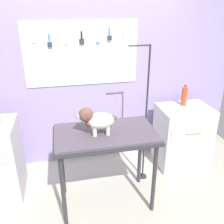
% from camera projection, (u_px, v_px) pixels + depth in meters
% --- Properties ---
extents(ground, '(4.40, 4.00, 0.04)m').
position_uv_depth(ground, '(113.00, 222.00, 2.67)').
color(ground, '#B5B19C').
extents(rear_wall_panel, '(4.00, 0.11, 2.30)m').
position_uv_depth(rear_wall_panel, '(93.00, 81.00, 3.32)').
color(rear_wall_panel, '#9C8BC3').
rests_on(rear_wall_panel, ground).
extents(grooming_table, '(1.07, 0.61, 0.92)m').
position_uv_depth(grooming_table, '(105.00, 140.00, 2.59)').
color(grooming_table, '#2D2D33').
rests_on(grooming_table, ground).
extents(grooming_arm, '(0.30, 0.11, 1.73)m').
position_uv_depth(grooming_arm, '(145.00, 122.00, 2.99)').
color(grooming_arm, '#2D2D33').
rests_on(grooming_arm, ground).
extents(dog, '(0.41, 0.19, 0.29)m').
position_uv_depth(dog, '(96.00, 120.00, 2.45)').
color(dog, silver).
rests_on(dog, grooming_table).
extents(cabinet_right, '(0.68, 0.54, 0.85)m').
position_uv_depth(cabinet_right, '(182.00, 136.00, 3.46)').
color(cabinet_right, silver).
rests_on(cabinet_right, ground).
extents(soda_bottle, '(0.07, 0.07, 0.29)m').
position_uv_depth(soda_bottle, '(184.00, 96.00, 3.32)').
color(soda_bottle, '#B8461F').
rests_on(soda_bottle, cabinet_right).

